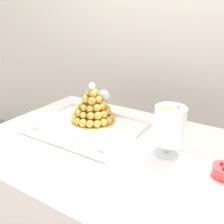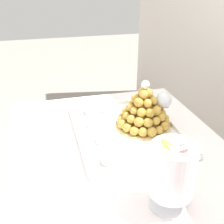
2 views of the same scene
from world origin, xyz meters
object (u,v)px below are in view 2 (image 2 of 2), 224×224
at_px(serving_tray, 126,131).
at_px(wine_glass, 163,102).
at_px(dessert_cup_mid_left, 94,121).
at_px(macaron_goblet, 172,171).
at_px(croquembouche, 144,110).
at_px(dessert_cup_centre, 102,137).
at_px(dessert_cup_left, 90,108).
at_px(creme_brulee_ramekin, 111,109).
at_px(dessert_cup_mid_right, 108,157).

relative_size(serving_tray, wine_glass, 3.29).
height_order(dessert_cup_mid_left, macaron_goblet, macaron_goblet).
height_order(croquembouche, dessert_cup_centre, croquembouche).
relative_size(dessert_cup_left, wine_glass, 0.34).
bearing_deg(dessert_cup_left, wine_glass, 55.16).
height_order(serving_tray, dessert_cup_centre, dessert_cup_centre).
bearing_deg(creme_brulee_ramekin, dessert_cup_left, -97.79).
bearing_deg(dessert_cup_left, macaron_goblet, 10.06).
height_order(dessert_cup_centre, macaron_goblet, macaron_goblet).
bearing_deg(serving_tray, dessert_cup_mid_right, -32.71).
distance_m(dessert_cup_mid_left, macaron_goblet, 0.55).
xyz_separation_m(croquembouche, dessert_cup_mid_left, (-0.05, -0.22, -0.06)).
height_order(dessert_cup_left, wine_glass, wine_glass).
distance_m(creme_brulee_ramekin, wine_glass, 0.29).
xyz_separation_m(croquembouche, creme_brulee_ramekin, (-0.18, -0.10, -0.07)).
xyz_separation_m(dessert_cup_left, dessert_cup_centre, (0.28, -0.00, -0.01)).
bearing_deg(croquembouche, dessert_cup_mid_left, -104.20).
relative_size(macaron_goblet, wine_glass, 1.39).
relative_size(serving_tray, dessert_cup_centre, 10.13).
height_order(croquembouche, dessert_cup_mid_left, croquembouche).
bearing_deg(dessert_cup_mid_right, creme_brulee_ramekin, 163.59).
bearing_deg(creme_brulee_ramekin, croquembouche, 29.58).
bearing_deg(serving_tray, croquembouche, 99.86).
bearing_deg(dessert_cup_centre, wine_glass, 103.04).
bearing_deg(serving_tray, dessert_cup_centre, -62.11).
height_order(dessert_cup_mid_right, macaron_goblet, macaron_goblet).
bearing_deg(dessert_cup_mid_left, dessert_cup_mid_right, -0.98).
distance_m(croquembouche, dessert_cup_centre, 0.24).
relative_size(dessert_cup_mid_left, dessert_cup_mid_right, 0.98).
distance_m(serving_tray, wine_glass, 0.21).
height_order(dessert_cup_mid_left, wine_glass, wine_glass).
xyz_separation_m(serving_tray, croquembouche, (-0.02, 0.09, 0.08)).
distance_m(dessert_cup_left, macaron_goblet, 0.69).
xyz_separation_m(dessert_cup_mid_left, dessert_cup_centre, (0.14, 0.00, -0.01)).
bearing_deg(dessert_cup_mid_left, dessert_cup_left, 178.11).
height_order(croquembouche, dessert_cup_mid_right, croquembouche).
bearing_deg(serving_tray, creme_brulee_ramekin, -176.03).
bearing_deg(croquembouche, dessert_cup_centre, -69.16).
bearing_deg(creme_brulee_ramekin, dessert_cup_mid_left, -42.00).
bearing_deg(wine_glass, dessert_cup_centre, -76.96).
height_order(serving_tray, dessert_cup_mid_left, dessert_cup_mid_left).
height_order(dessert_cup_centre, creme_brulee_ramekin, dessert_cup_centre).
height_order(dessert_cup_mid_left, dessert_cup_mid_right, dessert_cup_mid_left).
relative_size(dessert_cup_left, macaron_goblet, 0.25).
relative_size(dessert_cup_mid_left, macaron_goblet, 0.24).
height_order(serving_tray, macaron_goblet, macaron_goblet).
bearing_deg(dessert_cup_left, dessert_cup_centre, -0.34).
bearing_deg(dessert_cup_mid_left, croquembouche, 75.80).
bearing_deg(serving_tray, macaron_goblet, -0.56).
distance_m(dessert_cup_left, wine_glass, 0.38).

